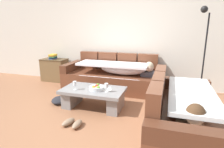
# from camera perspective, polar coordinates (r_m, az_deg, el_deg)

# --- Properties ---
(ground_plane) EXTENTS (14.00, 14.00, 0.00)m
(ground_plane) POSITION_cam_1_polar(r_m,az_deg,el_deg) (3.33, -5.65, -13.44)
(ground_plane) COLOR #925F40
(back_wall) EXTENTS (9.00, 0.10, 2.70)m
(back_wall) POSITION_cam_1_polar(r_m,az_deg,el_deg) (5.00, 3.82, 12.04)
(back_wall) COLOR silver
(back_wall) RESTS_ON ground_plane
(couch_along_wall) EXTENTS (2.47, 0.92, 0.88)m
(couch_along_wall) POSITION_cam_1_polar(r_m,az_deg,el_deg) (4.67, 1.00, -0.80)
(couch_along_wall) COLOR brown
(couch_along_wall) RESTS_ON ground_plane
(couch_near_window) EXTENTS (0.92, 1.99, 0.88)m
(couch_near_window) POSITION_cam_1_polar(r_m,az_deg,el_deg) (2.87, 20.72, -11.57)
(couch_near_window) COLOR brown
(couch_near_window) RESTS_ON ground_plane
(coffee_table) EXTENTS (1.20, 0.68, 0.38)m
(coffee_table) POSITION_cam_1_polar(r_m,az_deg,el_deg) (3.67, -5.72, -6.61)
(coffee_table) COLOR gray
(coffee_table) RESTS_ON ground_plane
(fruit_bowl) EXTENTS (0.28, 0.28, 0.10)m
(fruit_bowl) POSITION_cam_1_polar(r_m,az_deg,el_deg) (3.54, -4.71, -4.23)
(fruit_bowl) COLOR silver
(fruit_bowl) RESTS_ON coffee_table
(wine_glass_near_left) EXTENTS (0.07, 0.07, 0.17)m
(wine_glass_near_left) POSITION_cam_1_polar(r_m,az_deg,el_deg) (3.60, -11.29, -2.95)
(wine_glass_near_left) COLOR silver
(wine_glass_near_left) RESTS_ON coffee_table
(wine_glass_near_right) EXTENTS (0.07, 0.07, 0.17)m
(wine_glass_near_right) POSITION_cam_1_polar(r_m,az_deg,el_deg) (3.40, -1.73, -3.67)
(wine_glass_near_right) COLOR silver
(wine_glass_near_right) RESTS_ON coffee_table
(open_magazine) EXTENTS (0.34, 0.29, 0.01)m
(open_magazine) POSITION_cam_1_polar(r_m,az_deg,el_deg) (3.58, -2.45, -4.64)
(open_magazine) COLOR white
(open_magazine) RESTS_ON coffee_table
(side_cabinet) EXTENTS (0.72, 0.44, 0.64)m
(side_cabinet) POSITION_cam_1_polar(r_m,az_deg,el_deg) (5.68, -17.10, 1.23)
(side_cabinet) COLOR brown
(side_cabinet) RESTS_ON ground_plane
(book_stack_on_cabinet) EXTENTS (0.18, 0.23, 0.14)m
(book_stack_on_cabinet) POSITION_cam_1_polar(r_m,az_deg,el_deg) (5.63, -17.60, 5.15)
(book_stack_on_cabinet) COLOR #2D569E
(book_stack_on_cabinet) RESTS_ON side_cabinet
(floor_lamp) EXTENTS (0.33, 0.31, 1.95)m
(floor_lamp) POSITION_cam_1_polar(r_m,az_deg,el_deg) (4.45, 26.01, 7.34)
(floor_lamp) COLOR black
(floor_lamp) RESTS_ON ground_plane
(pair_of_shoes) EXTENTS (0.32, 0.30, 0.09)m
(pair_of_shoes) POSITION_cam_1_polar(r_m,az_deg,el_deg) (3.15, -11.90, -14.46)
(pair_of_shoes) COLOR #8C7259
(pair_of_shoes) RESTS_ON ground_plane
(crumpled_garment) EXTENTS (0.41, 0.47, 0.12)m
(crumpled_garment) POSITION_cam_1_polar(r_m,az_deg,el_deg) (4.07, -15.68, -7.64)
(crumpled_garment) COLOR #232328
(crumpled_garment) RESTS_ON ground_plane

